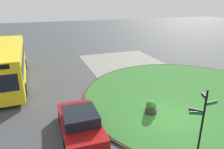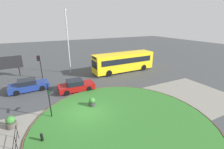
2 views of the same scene
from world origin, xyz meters
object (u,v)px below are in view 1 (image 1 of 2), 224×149
object	(u,v)px
signpost_directional	(202,119)
bus_yellow	(7,63)
car_trailing	(80,123)
planter_near_signpost	(151,108)

from	to	relation	value
signpost_directional	bus_yellow	world-z (taller)	signpost_directional
signpost_directional	car_trailing	xyz separation A→B (m)	(3.30, 4.55, -1.22)
signpost_directional	bus_yellow	distance (m)	15.09
planter_near_signpost	bus_yellow	bearing A→B (deg)	44.60
signpost_directional	car_trailing	bearing A→B (deg)	54.10
bus_yellow	planter_near_signpost	distance (m)	12.14
bus_yellow	car_trailing	world-z (taller)	bus_yellow
bus_yellow	signpost_directional	bearing A→B (deg)	33.61
bus_yellow	planter_near_signpost	size ratio (longest dim) A/B	11.57
bus_yellow	planter_near_signpost	world-z (taller)	bus_yellow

